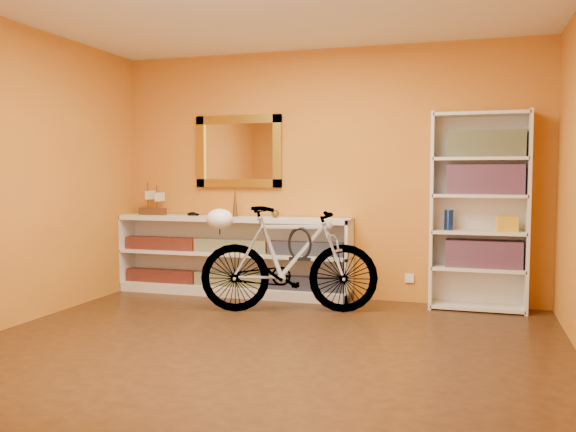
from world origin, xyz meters
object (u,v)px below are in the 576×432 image
(bicycle, at_px, (289,259))
(helmet, at_px, (220,219))
(console_unit, at_px, (232,256))
(bookcase, at_px, (479,211))

(bicycle, distance_m, helmet, 0.76)
(console_unit, xyz_separation_m, bicycle, (0.83, -0.60, 0.08))
(console_unit, bearing_deg, bookcase, 0.57)
(bookcase, xyz_separation_m, bicycle, (-1.70, -0.63, -0.45))
(bookcase, bearing_deg, helmet, -161.10)
(bicycle, relative_size, helmet, 6.63)
(bicycle, bearing_deg, helmet, 90.00)
(bookcase, bearing_deg, console_unit, -179.43)
(bookcase, distance_m, bicycle, 1.87)
(console_unit, xyz_separation_m, helmet, (0.20, -0.77, 0.46))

